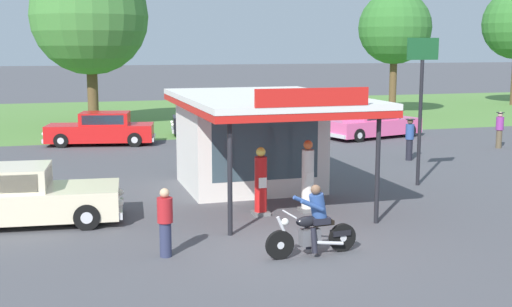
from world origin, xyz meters
TOP-DOWN VIEW (x-y plane):
  - ground_plane at (0.00, 0.00)m, footprint 300.00×300.00m
  - grass_verge_strip at (0.00, 30.00)m, footprint 120.00×24.00m
  - service_station_kiosk at (0.91, 5.95)m, footprint 4.81×7.73m
  - gas_pump_nearside at (0.23, 2.80)m, footprint 0.44×0.44m
  - gas_pump_offside at (1.58, 2.80)m, footprint 0.44×0.44m
  - motorcycle_with_rider at (0.32, -0.87)m, footprint 2.16×0.70m
  - featured_classic_sedan at (-6.02, 3.69)m, footprint 5.26×2.39m
  - parked_car_back_row_centre_right at (10.08, 15.92)m, footprint 5.45×3.17m
  - parked_car_back_row_left at (-3.15, 17.29)m, footprint 5.26×2.67m
  - parked_car_back_row_far_left at (3.17, 19.23)m, footprint 5.50×2.55m
  - bystander_admiring_sedan at (-2.81, -0.05)m, footprint 0.34×0.34m
  - bystander_leaning_by_kiosk at (14.00, 11.13)m, footprint 0.36×0.36m
  - bystander_strolling_foreground at (8.49, 9.42)m, footprint 0.37×0.37m
  - tree_oak_left at (-3.15, 24.83)m, footprint 6.57×6.57m
  - tree_oak_distant_spare at (16.35, 25.79)m, footprint 4.81×4.81m
  - roadside_pole_sign at (6.34, 5.05)m, footprint 1.10×0.12m

SIDE VIEW (x-z plane):
  - ground_plane at x=0.00m, z-range 0.00..0.00m
  - grass_verge_strip at x=0.00m, z-range 0.00..0.01m
  - motorcycle_with_rider at x=0.32m, z-range -0.14..1.44m
  - parked_car_back_row_centre_right at x=10.08m, z-range -0.05..1.41m
  - featured_classic_sedan at x=-6.02m, z-range -0.07..1.45m
  - parked_car_back_row_far_left at x=3.17m, z-range -0.06..1.45m
  - parked_car_back_row_left at x=-3.15m, z-range -0.06..1.46m
  - bystander_admiring_sedan at x=-2.81m, z-range 0.03..1.56m
  - gas_pump_nearside at x=0.23m, z-range -0.08..1.79m
  - bystander_leaning_by_kiosk at x=14.00m, z-range 0.06..1.70m
  - bystander_strolling_foreground at x=8.49m, z-range 0.06..1.76m
  - gas_pump_offside at x=1.58m, z-range -0.08..1.92m
  - service_station_kiosk at x=0.91m, z-range 0.02..3.59m
  - roadside_pole_sign at x=6.34m, z-range 0.88..5.69m
  - tree_oak_distant_spare at x=16.35m, z-range 1.58..9.76m
  - tree_oak_left at x=-3.15m, z-range 1.45..10.96m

